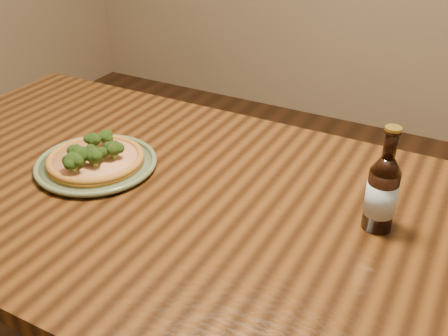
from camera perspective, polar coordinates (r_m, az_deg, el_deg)
The scene contains 4 objects.
table at distance 1.27m, azimuth -5.45°, elevation -5.94°, with size 1.60×0.90×0.75m.
plate at distance 1.33m, azimuth -13.73°, elevation 0.45°, with size 0.30×0.30×0.02m.
pizza at distance 1.32m, azimuth -13.87°, elevation 1.09°, with size 0.24×0.24×0.07m.
beer_bottle at distance 1.09m, azimuth 16.81°, elevation -2.55°, with size 0.06×0.06×0.23m.
Camera 1 is at (0.59, -0.74, 1.41)m, focal length 42.00 mm.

